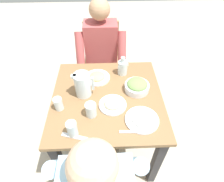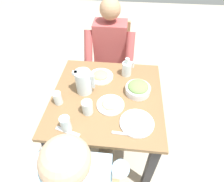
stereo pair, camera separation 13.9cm
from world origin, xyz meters
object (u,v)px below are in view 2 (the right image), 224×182
(water_pitcher, at_px, (84,82))
(salad_bowl, at_px, (138,88))
(salt_shaker, at_px, (133,65))
(plate_beans, at_px, (110,104))
(water_glass_near_left, at_px, (87,107))
(diner_near, at_px, (84,178))
(water_glass_far_left, at_px, (66,124))
(water_glass_far_right, at_px, (58,98))
(diner_far, at_px, (109,57))
(oil_carafe, at_px, (127,69))
(plate_yoghurt, at_px, (137,122))
(dining_table, at_px, (107,106))
(plate_fries, at_px, (101,76))
(chair_far, at_px, (112,57))

(water_pitcher, height_order, salad_bowl, water_pitcher)
(salad_bowl, height_order, salt_shaker, salad_bowl)
(plate_beans, distance_m, water_glass_near_left, 0.17)
(diner_near, distance_m, plate_beans, 0.51)
(plate_beans, bearing_deg, water_glass_far_left, -138.77)
(water_glass_far_right, bearing_deg, water_pitcher, 40.12)
(diner_far, xyz_separation_m, water_glass_near_left, (-0.07, -0.76, 0.11))
(diner_near, distance_m, salad_bowl, 0.72)
(salad_bowl, xyz_separation_m, plate_beans, (-0.20, -0.15, -0.03))
(oil_carafe, bearing_deg, plate_yoghurt, -79.48)
(diner_far, xyz_separation_m, water_pitcher, (-0.13, -0.56, 0.15))
(water_glass_far_left, xyz_separation_m, water_glass_near_left, (0.11, 0.15, -0.00))
(water_pitcher, xyz_separation_m, oil_carafe, (0.31, 0.23, -0.04))
(water_glass_far_right, bearing_deg, plate_beans, 1.71)
(plate_beans, height_order, oil_carafe, oil_carafe)
(diner_far, bearing_deg, water_pitcher, -103.17)
(diner_far, bearing_deg, plate_beans, -83.00)
(water_glass_far_right, bearing_deg, plate_yoghurt, -12.60)
(water_glass_near_left, relative_size, salt_shaker, 1.93)
(dining_table, height_order, oil_carafe, oil_carafe)
(salt_shaker, bearing_deg, plate_fries, -148.06)
(diner_near, bearing_deg, plate_beans, 79.14)
(oil_carafe, bearing_deg, water_glass_far_right, -142.16)
(dining_table, distance_m, plate_fries, 0.27)
(plate_yoghurt, height_order, water_glass_far_left, water_glass_far_left)
(water_glass_near_left, bearing_deg, chair_far, 86.10)
(diner_far, height_order, water_glass_near_left, diner_far)
(plate_fries, xyz_separation_m, water_glass_far_left, (-0.14, -0.53, 0.04))
(plate_fries, bearing_deg, plate_yoghurt, -55.23)
(salad_bowl, bearing_deg, water_pitcher, -176.20)
(diner_near, distance_m, oil_carafe, 0.89)
(dining_table, xyz_separation_m, chair_far, (-0.05, 0.80, -0.07))
(salad_bowl, bearing_deg, dining_table, -165.33)
(plate_fries, bearing_deg, plate_beans, -69.12)
(diner_far, distance_m, salad_bowl, 0.61)
(chair_far, bearing_deg, water_glass_far_left, -98.85)
(chair_far, bearing_deg, diner_far, -90.00)
(diner_near, xyz_separation_m, plate_beans, (0.10, 0.50, 0.07))
(water_glass_near_left, bearing_deg, plate_beans, 26.79)
(plate_beans, xyz_separation_m, oil_carafe, (0.10, 0.36, 0.04))
(water_pitcher, height_order, water_glass_near_left, water_pitcher)
(dining_table, height_order, plate_yoghurt, plate_yoghurt)
(water_pitcher, relative_size, plate_fries, 0.91)
(water_pitcher, height_order, water_glass_far_right, water_pitcher)
(salt_shaker, bearing_deg, dining_table, -116.53)
(diner_near, xyz_separation_m, plate_fries, (-0.02, 0.80, 0.07))
(water_pitcher, bearing_deg, plate_fries, 60.55)
(plate_yoghurt, height_order, plate_fries, plate_fries)
(diner_near, distance_m, plate_yoghurt, 0.47)
(plate_yoghurt, xyz_separation_m, plate_fries, (-0.31, 0.44, 0.00))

